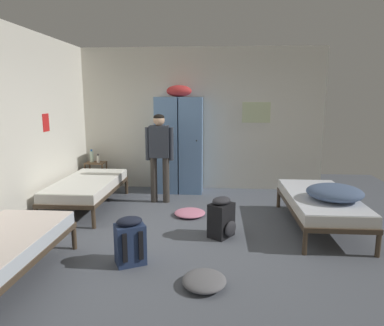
{
  "coord_description": "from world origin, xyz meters",
  "views": [
    {
      "loc": [
        0.34,
        -4.51,
        1.85
      ],
      "look_at": [
        0.0,
        0.25,
        0.95
      ],
      "focal_mm": 32.87,
      "sensor_mm": 36.0,
      "label": 1
    }
  ],
  "objects_px": {
    "water_bottle": "(92,156)",
    "backpack_black": "(222,218)",
    "lotion_bottle": "(98,159)",
    "backpack_navy": "(130,241)",
    "locker_bank": "(179,143)",
    "clothes_pile_pink": "(190,213)",
    "bedding_heap": "(335,192)",
    "shelf_unit": "(96,173)",
    "bed_left_rear": "(87,186)",
    "person_traveler": "(159,150)",
    "clothes_pile_grey": "(204,281)",
    "bed_right": "(320,202)"
  },
  "relations": [
    {
      "from": "clothes_pile_pink",
      "to": "clothes_pile_grey",
      "type": "height_order",
      "value": "clothes_pile_grey"
    },
    {
      "from": "bedding_heap",
      "to": "shelf_unit",
      "type": "bearing_deg",
      "value": 152.75
    },
    {
      "from": "locker_bank",
      "to": "water_bottle",
      "type": "distance_m",
      "value": 1.78
    },
    {
      "from": "shelf_unit",
      "to": "clothes_pile_pink",
      "type": "height_order",
      "value": "shelf_unit"
    },
    {
      "from": "bed_left_rear",
      "to": "water_bottle",
      "type": "bearing_deg",
      "value": 105.75
    },
    {
      "from": "bed_right",
      "to": "water_bottle",
      "type": "xyz_separation_m",
      "value": [
        -3.97,
        1.82,
        0.3
      ]
    },
    {
      "from": "bed_left_rear",
      "to": "clothes_pile_grey",
      "type": "bearing_deg",
      "value": -49.06
    },
    {
      "from": "water_bottle",
      "to": "backpack_navy",
      "type": "distance_m",
      "value": 3.49
    },
    {
      "from": "lotion_bottle",
      "to": "clothes_pile_grey",
      "type": "bearing_deg",
      "value": -57.29
    },
    {
      "from": "water_bottle",
      "to": "backpack_black",
      "type": "relative_size",
      "value": 0.46
    },
    {
      "from": "bedding_heap",
      "to": "person_traveler",
      "type": "xyz_separation_m",
      "value": [
        -2.58,
        1.33,
        0.35
      ]
    },
    {
      "from": "shelf_unit",
      "to": "bed_left_rear",
      "type": "height_order",
      "value": "shelf_unit"
    },
    {
      "from": "locker_bank",
      "to": "bed_left_rear",
      "type": "relative_size",
      "value": 1.09
    },
    {
      "from": "bed_right",
      "to": "backpack_black",
      "type": "distance_m",
      "value": 1.47
    },
    {
      "from": "bed_right",
      "to": "backpack_black",
      "type": "height_order",
      "value": "backpack_black"
    },
    {
      "from": "water_bottle",
      "to": "lotion_bottle",
      "type": "height_order",
      "value": "water_bottle"
    },
    {
      "from": "locker_bank",
      "to": "person_traveler",
      "type": "relative_size",
      "value": 1.33
    },
    {
      "from": "bed_left_rear",
      "to": "clothes_pile_pink",
      "type": "xyz_separation_m",
      "value": [
        1.74,
        -0.26,
        -0.34
      ]
    },
    {
      "from": "shelf_unit",
      "to": "bed_right",
      "type": "xyz_separation_m",
      "value": [
        3.89,
        -1.8,
        0.04
      ]
    },
    {
      "from": "person_traveler",
      "to": "lotion_bottle",
      "type": "height_order",
      "value": "person_traveler"
    },
    {
      "from": "bedding_heap",
      "to": "locker_bank",
      "type": "bearing_deg",
      "value": 137.85
    },
    {
      "from": "backpack_navy",
      "to": "clothes_pile_grey",
      "type": "distance_m",
      "value": 0.98
    },
    {
      "from": "bed_left_rear",
      "to": "lotion_bottle",
      "type": "xyz_separation_m",
      "value": [
        -0.18,
        1.11,
        0.27
      ]
    },
    {
      "from": "bed_right",
      "to": "person_traveler",
      "type": "bearing_deg",
      "value": 156.49
    },
    {
      "from": "bed_left_rear",
      "to": "bed_right",
      "type": "distance_m",
      "value": 3.7
    },
    {
      "from": "person_traveler",
      "to": "lotion_bottle",
      "type": "bearing_deg",
      "value": 152.98
    },
    {
      "from": "person_traveler",
      "to": "backpack_black",
      "type": "bearing_deg",
      "value": -54.59
    },
    {
      "from": "lotion_bottle",
      "to": "clothes_pile_pink",
      "type": "height_order",
      "value": "lotion_bottle"
    },
    {
      "from": "backpack_black",
      "to": "clothes_pile_pink",
      "type": "xyz_separation_m",
      "value": [
        -0.49,
        0.83,
        -0.22
      ]
    },
    {
      "from": "bedding_heap",
      "to": "backpack_navy",
      "type": "relative_size",
      "value": 1.34
    },
    {
      "from": "lotion_bottle",
      "to": "clothes_pile_grey",
      "type": "distance_m",
      "value": 4.17
    },
    {
      "from": "locker_bank",
      "to": "clothes_pile_pink",
      "type": "relative_size",
      "value": 4.11
    },
    {
      "from": "locker_bank",
      "to": "backpack_navy",
      "type": "distance_m",
      "value": 3.21
    },
    {
      "from": "bed_left_rear",
      "to": "clothes_pile_pink",
      "type": "distance_m",
      "value": 1.8
    },
    {
      "from": "bed_left_rear",
      "to": "bedding_heap",
      "type": "height_order",
      "value": "bedding_heap"
    },
    {
      "from": "backpack_navy",
      "to": "bed_left_rear",
      "type": "bearing_deg",
      "value": 121.87
    },
    {
      "from": "person_traveler",
      "to": "backpack_black",
      "type": "relative_size",
      "value": 2.84
    },
    {
      "from": "clothes_pile_grey",
      "to": "water_bottle",
      "type": "bearing_deg",
      "value": 123.97
    },
    {
      "from": "bed_left_rear",
      "to": "water_bottle",
      "type": "distance_m",
      "value": 1.25
    },
    {
      "from": "bed_left_rear",
      "to": "clothes_pile_grey",
      "type": "height_order",
      "value": "bed_left_rear"
    },
    {
      "from": "bed_left_rear",
      "to": "water_bottle",
      "type": "height_order",
      "value": "water_bottle"
    },
    {
      "from": "water_bottle",
      "to": "clothes_pile_grey",
      "type": "xyz_separation_m",
      "value": [
        2.38,
        -3.54,
        -0.63
      ]
    },
    {
      "from": "bedding_heap",
      "to": "person_traveler",
      "type": "relative_size",
      "value": 0.47
    },
    {
      "from": "locker_bank",
      "to": "water_bottle",
      "type": "bearing_deg",
      "value": -179.44
    },
    {
      "from": "bed_left_rear",
      "to": "lotion_bottle",
      "type": "bearing_deg",
      "value": 99.21
    },
    {
      "from": "clothes_pile_pink",
      "to": "person_traveler",
      "type": "bearing_deg",
      "value": 130.25
    },
    {
      "from": "person_traveler",
      "to": "backpack_black",
      "type": "xyz_separation_m",
      "value": [
        1.08,
        -1.52,
        -0.68
      ]
    },
    {
      "from": "lotion_bottle",
      "to": "backpack_navy",
      "type": "relative_size",
      "value": 0.32
    },
    {
      "from": "bed_right",
      "to": "bedding_heap",
      "type": "relative_size",
      "value": 2.58
    },
    {
      "from": "backpack_navy",
      "to": "clothes_pile_grey",
      "type": "relative_size",
      "value": 1.16
    }
  ]
}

